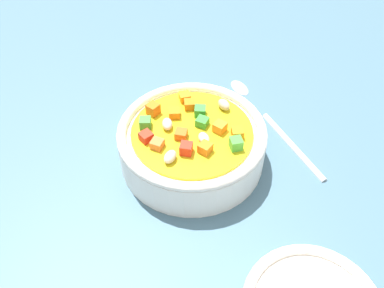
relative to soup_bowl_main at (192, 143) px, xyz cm
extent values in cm
cube|color=#42667A|center=(0.00, 0.01, -3.95)|extent=(140.00, 140.00, 2.00)
cylinder|color=white|center=(0.00, 0.01, -0.67)|extent=(17.61, 17.61, 4.58)
torus|color=white|center=(0.00, 0.01, 1.96)|extent=(17.69, 17.69, 1.13)
cylinder|color=gold|center=(0.00, 0.01, 1.82)|extent=(14.43, 14.43, 0.40)
cube|color=orange|center=(-0.46, -3.32, 2.51)|extent=(1.85, 1.85, 0.98)
ellipsoid|color=beige|center=(4.75, 2.03, 2.59)|extent=(2.18, 1.85, 1.15)
cube|color=green|center=(-1.58, -0.27, 2.52)|extent=(1.75, 1.75, 0.99)
cube|color=green|center=(3.74, -4.10, 2.60)|extent=(1.86, 1.86, 1.16)
cube|color=orange|center=(4.65, -0.50, 2.51)|extent=(1.78, 1.78, 0.97)
cube|color=green|center=(-2.08, 5.22, 2.69)|extent=(1.77, 1.77, 1.33)
cube|color=orange|center=(-2.43, -3.37, 2.52)|extent=(1.83, 1.83, 1.00)
ellipsoid|color=beige|center=(1.86, -2.30, 2.56)|extent=(2.00, 2.20, 1.08)
cube|color=red|center=(4.95, -2.21, 2.54)|extent=(1.33, 1.33, 1.03)
cube|color=red|center=(2.67, 2.23, 2.65)|extent=(1.86, 1.86, 1.27)
cube|color=orange|center=(-2.88, -4.91, 2.50)|extent=(1.76, 1.76, 0.97)
ellipsoid|color=beige|center=(-0.14, 2.13, 2.46)|extent=(1.78, 2.16, 0.87)
cube|color=#D45C1B|center=(1.61, -0.08, 2.51)|extent=(1.86, 1.86, 0.98)
cube|color=orange|center=(0.94, 3.46, 2.57)|extent=(1.61, 1.61, 1.11)
cube|color=orange|center=(1.67, -5.38, 2.72)|extent=(1.56, 1.56, 1.39)
cube|color=orange|center=(-3.47, 4.00, 2.55)|extent=(1.83, 1.83, 1.05)
ellipsoid|color=beige|center=(-5.56, -0.56, 2.63)|extent=(1.46, 2.01, 1.21)
cube|color=orange|center=(-2.53, 2.04, 2.59)|extent=(1.61, 1.61, 1.15)
cube|color=green|center=(-2.57, -1.56, 2.59)|extent=(1.87, 1.87, 1.13)
cylinder|color=silver|center=(-11.46, 6.59, -2.54)|extent=(3.81, 12.81, 0.84)
ellipsoid|color=silver|center=(-14.54, -6.39, -2.58)|extent=(2.85, 4.12, 0.75)
camera|label=1|loc=(22.14, 26.80, 36.23)|focal=38.95mm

